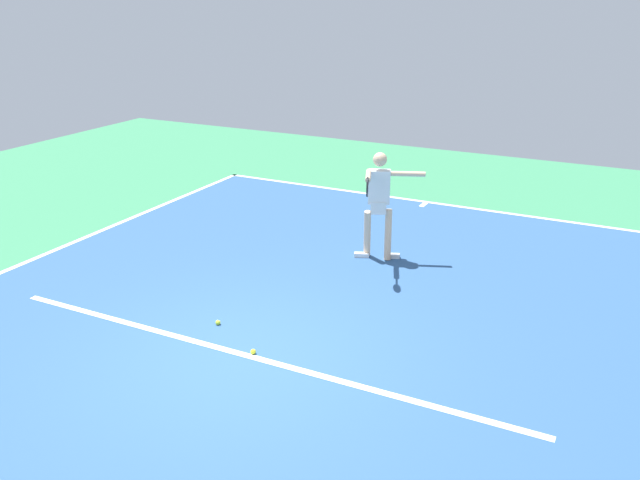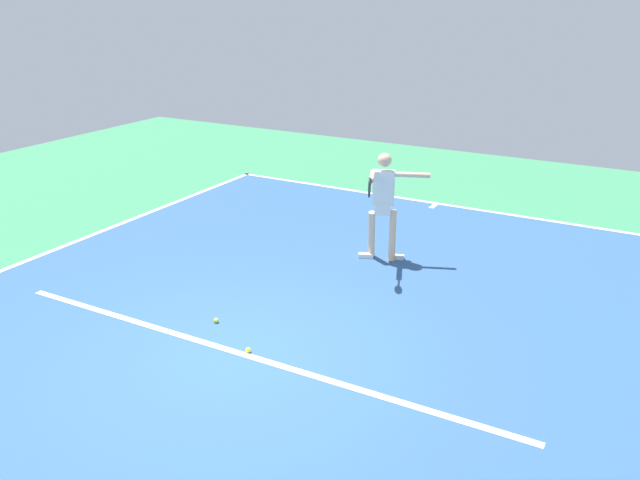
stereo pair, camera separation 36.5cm
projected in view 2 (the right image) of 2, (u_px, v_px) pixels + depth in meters
name	position (u px, v px, depth m)	size (l,w,h in m)	color
ground_plane	(237.00, 356.00, 8.01)	(23.43, 23.43, 0.00)	#388456
court_surface	(237.00, 356.00, 8.01)	(9.53, 13.98, 0.00)	#2D5484
court_line_baseline_near	(437.00, 203.00, 13.68)	(9.53, 0.10, 0.01)	white
court_line_service	(240.00, 353.00, 8.06)	(7.15, 0.10, 0.01)	white
court_line_centre_mark	(433.00, 206.00, 13.51)	(0.10, 0.30, 0.01)	white
tennis_player	(384.00, 200.00, 10.51)	(1.04, 1.33, 1.76)	beige
tennis_ball_near_player	(216.00, 320.00, 8.79)	(0.07, 0.07, 0.07)	#CCE033
tennis_ball_by_baseline	(248.00, 350.00, 8.07)	(0.07, 0.07, 0.07)	yellow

